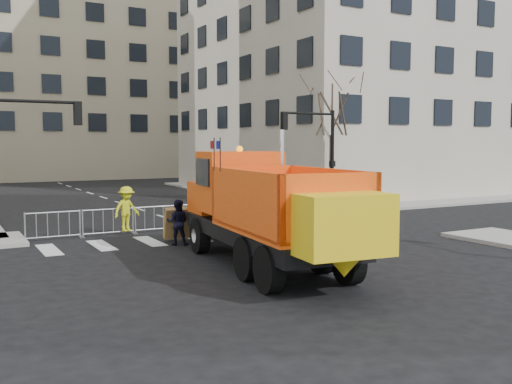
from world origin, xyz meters
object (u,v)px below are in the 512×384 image
cop_c (248,215)px  plow_truck (268,207)px  cop_b (178,222)px  worker (126,209)px  cop_a (236,218)px  newspaper_box (293,200)px

cop_c → plow_truck: bearing=25.2°
plow_truck → cop_c: (1.89, 4.76, -0.86)m
cop_b → worker: bearing=-45.4°
cop_a → worker: bearing=-50.2°
worker → plow_truck: bearing=-97.5°
cop_c → newspaper_box: cop_c is taller
cop_a → cop_c: bearing=-168.5°
plow_truck → newspaper_box: plow_truck is taller
cop_b → cop_a: bearing=-160.1°
cop_a → worker: size_ratio=0.96×
plow_truck → cop_c: plow_truck is taller
cop_b → cop_c: 2.80m
cop_a → cop_b: (-2.19, 0.32, -0.04)m
worker → cop_a: bearing=-68.5°
plow_truck → cop_b: (-0.90, 4.94, -1.00)m
plow_truck → cop_c: bearing=-15.5°
cop_a → cop_b: bearing=-10.2°
plow_truck → cop_b: 5.12m
worker → newspaper_box: size_ratio=1.63×
cop_a → cop_c: 0.62m
cop_a → newspaper_box: bearing=-138.3°
cop_b → worker: size_ratio=0.92×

